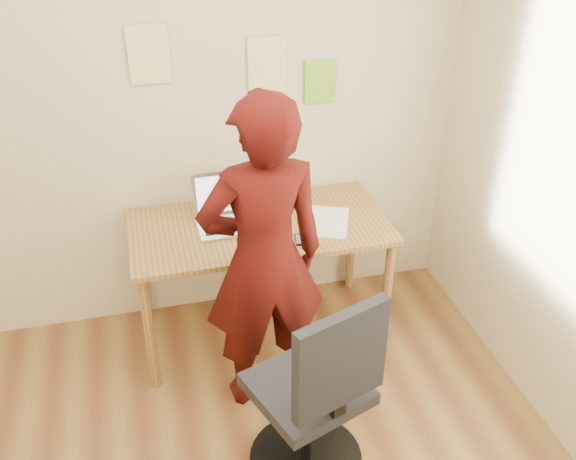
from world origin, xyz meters
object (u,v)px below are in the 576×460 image
object	(u,v)px
phone	(301,240)
office_chair	(316,403)
laptop	(228,214)
desk	(260,238)
person	(264,260)

from	to	relation	value
phone	office_chair	size ratio (longest dim) A/B	0.11
phone	office_chair	bearing A→B (deg)	-90.59
laptop	office_chair	distance (m)	1.17
laptop	office_chair	world-z (taller)	office_chair
laptop	desk	bearing A→B (deg)	-21.95
office_chair	desk	bearing A→B (deg)	71.18
desk	person	distance (m)	0.52
laptop	phone	bearing A→B (deg)	-40.12
desk	office_chair	bearing A→B (deg)	-88.85
phone	person	bearing A→B (deg)	-123.20
desk	person	size ratio (longest dim) A/B	0.84
desk	laptop	bearing A→B (deg)	158.95
desk	phone	bearing A→B (deg)	-50.32
laptop	person	bearing A→B (deg)	-82.82
desk	person	xyz separation A→B (m)	(-0.08, -0.48, 0.18)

